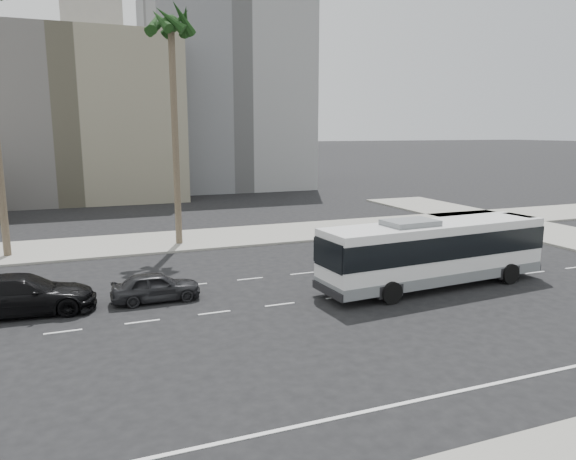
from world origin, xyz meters
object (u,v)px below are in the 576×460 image
car_a (156,287)px  car_b (23,295)px  palm_near (171,29)px  city_bus (434,251)px

car_a → car_b: (-5.50, 0.25, 0.17)m
car_a → palm_near: size_ratio=0.26×
car_a → car_b: car_b is taller
car_a → palm_near: palm_near is taller
car_b → city_bus: bearing=-94.8°
car_b → palm_near: bearing=-32.7°
car_a → palm_near: bearing=-14.5°
city_bus → car_b: size_ratio=2.09×
city_bus → car_b: (-18.76, 2.95, -0.98)m
car_b → palm_near: palm_near is taller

